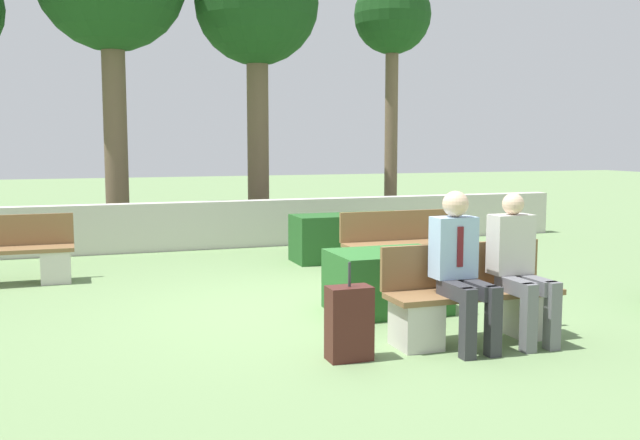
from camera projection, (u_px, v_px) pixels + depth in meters
ground_plane at (308, 309)px, 7.63m from camera, size 60.00×60.00×0.00m
perimeter_wall at (220, 225)px, 12.03m from camera, size 12.89×0.30×0.79m
bench_front at (472, 305)px, 6.40m from camera, size 1.62×0.48×0.86m
bench_left_side at (404, 252)px, 9.48m from camera, size 1.68×0.48×0.86m
bench_right_side at (4, 259)px, 8.91m from camera, size 1.67×0.49×0.86m
person_seated_man at (460, 261)px, 6.16m from camera, size 0.38×0.64×1.36m
person_seated_woman at (519, 261)px, 6.35m from camera, size 0.38×0.64×1.33m
hedge_block_near_right at (350, 237)px, 10.77m from camera, size 1.76×0.69×0.70m
hedge_block_mid_left at (387, 281)px, 7.51m from camera, size 1.16×0.86×0.64m
suitcase at (349, 323)px, 5.83m from camera, size 0.36×0.22×0.81m
tree_center_right at (257, 9)px, 13.52m from camera, size 2.36×2.36×5.60m
tree_rightmost at (392, 23)px, 14.19m from camera, size 1.54×1.54×5.07m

